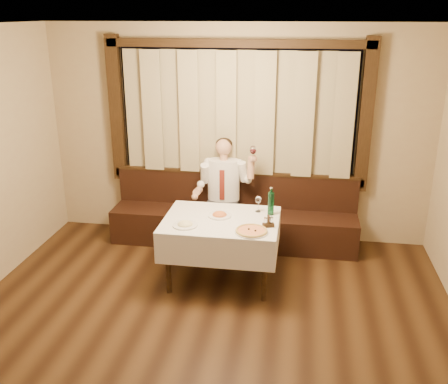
% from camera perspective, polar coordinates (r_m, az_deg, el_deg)
% --- Properties ---
extents(room, '(5.01, 6.01, 2.81)m').
position_cam_1_polar(room, '(4.58, -1.82, 1.97)').
color(room, black).
rests_on(room, ground).
extents(banquette, '(3.20, 0.61, 0.94)m').
position_cam_1_polar(banquette, '(6.62, 1.11, -3.22)').
color(banquette, black).
rests_on(banquette, ground).
extents(dining_table, '(1.27, 0.97, 0.76)m').
position_cam_1_polar(dining_table, '(5.56, -0.32, -4.08)').
color(dining_table, black).
rests_on(dining_table, ground).
extents(pizza, '(0.35, 0.35, 0.04)m').
position_cam_1_polar(pizza, '(5.19, 3.16, -4.47)').
color(pizza, white).
rests_on(pizza, dining_table).
extents(pasta_red, '(0.26, 0.26, 0.09)m').
position_cam_1_polar(pasta_red, '(5.57, -0.51, -2.43)').
color(pasta_red, white).
rests_on(pasta_red, dining_table).
extents(pasta_cream, '(0.27, 0.27, 0.09)m').
position_cam_1_polar(pasta_cream, '(5.34, -4.47, -3.51)').
color(pasta_cream, white).
rests_on(pasta_cream, dining_table).
extents(green_bottle, '(0.07, 0.07, 0.32)m').
position_cam_1_polar(green_bottle, '(5.60, 5.38, -1.27)').
color(green_bottle, '#104B25').
rests_on(green_bottle, dining_table).
extents(table_wine_glass, '(0.07, 0.07, 0.19)m').
position_cam_1_polar(table_wine_glass, '(5.68, 3.94, -0.96)').
color(table_wine_glass, white).
rests_on(table_wine_glass, dining_table).
extents(cruet_caddy, '(0.13, 0.09, 0.13)m').
position_cam_1_polar(cruet_caddy, '(5.32, 5.09, -3.53)').
color(cruet_caddy, black).
rests_on(cruet_caddy, dining_table).
extents(seated_man, '(0.78, 0.58, 1.42)m').
position_cam_1_polar(seated_man, '(6.37, -0.09, 0.78)').
color(seated_man, black).
rests_on(seated_man, ground).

